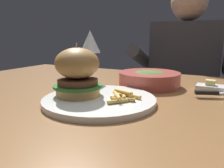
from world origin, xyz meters
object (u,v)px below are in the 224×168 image
object	(u,v)px
main_plate	(99,100)
soup_bowl	(149,78)
butter_dish	(210,88)
burger_sandwich	(77,72)
diner_person	(183,97)
wine_glass	(90,45)

from	to	relation	value
main_plate	soup_bowl	world-z (taller)	soup_bowl
main_plate	butter_dish	distance (m)	0.34
butter_dish	soup_bowl	world-z (taller)	soup_bowl
burger_sandwich	butter_dish	size ratio (longest dim) A/B	1.74
butter_dish	soup_bowl	bearing A→B (deg)	-177.59
main_plate	diner_person	distance (m)	0.84
wine_glass	diner_person	size ratio (longest dim) A/B	0.16
soup_bowl	wine_glass	bearing A→B (deg)	-156.04
burger_sandwich	wine_glass	bearing A→B (deg)	112.10
soup_bowl	diner_person	distance (m)	0.61
butter_dish	diner_person	size ratio (longest dim) A/B	0.07
wine_glass	butter_dish	world-z (taller)	wine_glass
main_plate	wine_glass	bearing A→B (deg)	128.32
diner_person	main_plate	bearing A→B (deg)	-95.44
main_plate	soup_bowl	bearing A→B (deg)	77.75
diner_person	burger_sandwich	bearing A→B (deg)	-99.35
main_plate	burger_sandwich	world-z (taller)	burger_sandwich
wine_glass	butter_dish	bearing A→B (deg)	13.44
soup_bowl	diner_person	size ratio (longest dim) A/B	0.17
burger_sandwich	main_plate	bearing A→B (deg)	8.84
wine_glass	soup_bowl	size ratio (longest dim) A/B	0.91
wine_glass	main_plate	bearing A→B (deg)	-51.68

